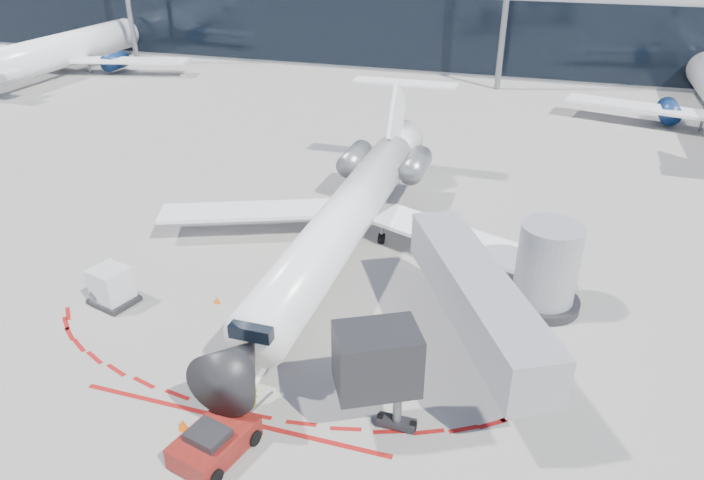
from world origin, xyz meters
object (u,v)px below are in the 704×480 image
(ramp_worker, at_px, (250,390))
(uld_container, at_px, (112,286))
(regional_jet, at_px, (350,212))
(pushback_tug, at_px, (215,441))

(ramp_worker, relative_size, uld_container, 0.73)
(regional_jet, relative_size, uld_container, 11.80)
(regional_jet, xyz_separation_m, uld_container, (-10.39, -9.55, -1.59))
(uld_container, bearing_deg, regional_jet, 57.55)
(regional_jet, xyz_separation_m, pushback_tug, (0.01, -17.48, -2.03))
(regional_jet, height_order, ramp_worker, regional_jet)
(pushback_tug, relative_size, uld_container, 2.01)
(regional_jet, bearing_deg, pushback_tug, -89.97)
(pushback_tug, distance_m, uld_container, 13.09)
(regional_jet, bearing_deg, uld_container, -137.41)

